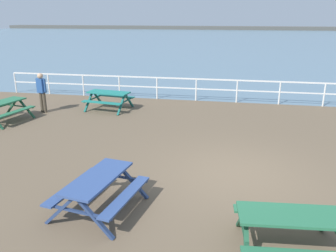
% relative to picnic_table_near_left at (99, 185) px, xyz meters
% --- Properties ---
extents(ground_plane, '(30.00, 24.00, 0.20)m').
position_rel_picnic_table_near_left_xyz_m(ground_plane, '(2.82, 2.28, -0.68)').
color(ground_plane, brown).
extents(sea_band, '(142.00, 90.00, 0.01)m').
position_rel_picnic_table_near_left_xyz_m(sea_band, '(2.82, 55.03, -0.58)').
color(sea_band, slate).
rests_on(sea_band, ground).
extents(distant_shoreline, '(142.00, 6.00, 1.80)m').
position_rel_picnic_table_near_left_xyz_m(distant_shoreline, '(2.82, 98.03, -0.58)').
color(distant_shoreline, '#4C4C47').
rests_on(distant_shoreline, ground).
extents(seaward_railing, '(23.07, 0.07, 1.08)m').
position_rel_picnic_table_near_left_xyz_m(seaward_railing, '(2.82, 10.03, 0.17)').
color(seaward_railing, white).
rests_on(seaward_railing, ground).
extents(picnic_table_near_left, '(1.79, 2.02, 0.80)m').
position_rel_picnic_table_near_left_xyz_m(picnic_table_near_left, '(0.00, 0.00, 0.00)').
color(picnic_table_near_left, '#334C84').
rests_on(picnic_table_near_left, ground).
extents(picnic_table_near_right, '(1.84, 2.06, 0.80)m').
position_rel_picnic_table_near_left_xyz_m(picnic_table_near_right, '(-6.01, 5.28, 0.00)').
color(picnic_table_near_right, '#286B47').
rests_on(picnic_table_near_right, ground).
extents(picnic_table_mid_centre, '(1.99, 1.76, 0.80)m').
position_rel_picnic_table_near_left_xyz_m(picnic_table_mid_centre, '(-2.64, 7.72, 0.00)').
color(picnic_table_mid_centre, '#1E7A70').
rests_on(picnic_table_mid_centre, ground).
extents(picnic_table_far_left, '(1.93, 1.69, 0.80)m').
position_rel_picnic_table_near_left_xyz_m(picnic_table_far_left, '(3.71, -0.69, 0.00)').
color(picnic_table_far_left, '#286B47').
rests_on(picnic_table_far_left, ground).
extents(visitor, '(0.51, 0.32, 1.66)m').
position_rel_picnic_table_near_left_xyz_m(visitor, '(-5.20, 6.76, 0.36)').
color(visitor, '#4C4233').
rests_on(visitor, ground).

